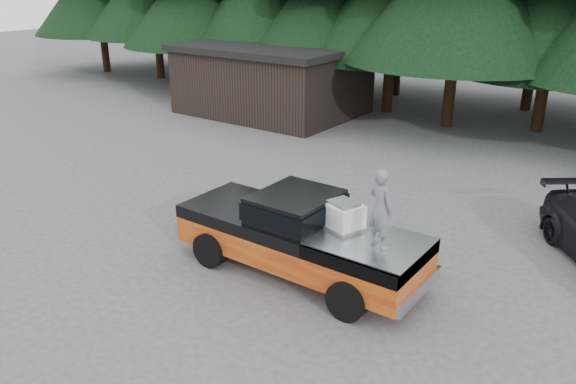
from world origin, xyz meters
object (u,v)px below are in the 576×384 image
Objects in this scene: pickup_truck at (299,246)px; air_compressor at (343,216)px; utility_building at (272,79)px; man_on_bed at (381,208)px.

air_compressor is (1.01, 0.19, 0.93)m from pickup_truck.
air_compressor is 0.09× the size of utility_building.
pickup_truck is 3.64× the size of man_on_bed.
man_on_bed is at bearing 2.64° from air_compressor.
utility_building is at bearing 152.74° from air_compressor.
pickup_truck is 0.71× the size of utility_building.
utility_building is at bearing 129.76° from pickup_truck.
air_compressor reaches higher than pickup_truck.
pickup_truck is at bearing -149.32° from air_compressor.
pickup_truck is 1.39m from air_compressor.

